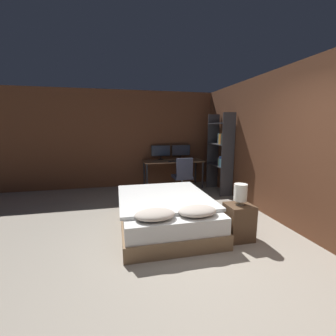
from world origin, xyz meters
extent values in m
plane|color=#9E9384|center=(0.00, 0.00, 0.00)|extent=(20.00, 20.00, 0.00)
cube|color=brown|center=(0.00, 4.37, 1.35)|extent=(12.00, 0.06, 2.70)
cube|color=brown|center=(1.78, 1.50, 1.35)|extent=(0.06, 12.00, 2.70)
cube|color=#846647|center=(-0.28, 1.45, 0.11)|extent=(1.49, 2.02, 0.22)
cube|color=white|center=(-0.28, 1.45, 0.34)|extent=(1.43, 1.96, 0.24)
cube|color=white|center=(-0.28, 1.57, 0.49)|extent=(1.53, 1.69, 0.05)
ellipsoid|color=beige|center=(-0.58, 0.69, 0.53)|extent=(0.55, 0.38, 0.13)
ellipsoid|color=beige|center=(0.02, 0.69, 0.53)|extent=(0.55, 0.38, 0.13)
cube|color=brown|center=(0.72, 0.75, 0.27)|extent=(0.38, 0.37, 0.54)
cylinder|color=gray|center=(0.72, 0.75, 0.55)|extent=(0.13, 0.13, 0.01)
cylinder|color=gray|center=(0.72, 0.75, 0.58)|extent=(0.02, 0.02, 0.05)
cylinder|color=silver|center=(0.72, 0.75, 0.74)|extent=(0.19, 0.19, 0.25)
cube|color=#846042|center=(0.49, 3.95, 0.75)|extent=(1.67, 0.70, 0.03)
cylinder|color=#2D2D33|center=(-0.29, 3.65, 0.37)|extent=(0.05, 0.05, 0.74)
cylinder|color=#2D2D33|center=(1.28, 3.65, 0.37)|extent=(0.05, 0.05, 0.74)
cylinder|color=#2D2D33|center=(-0.29, 4.25, 0.37)|extent=(0.05, 0.05, 0.74)
cylinder|color=#2D2D33|center=(1.28, 4.25, 0.37)|extent=(0.05, 0.05, 0.74)
cylinder|color=black|center=(0.19, 4.20, 0.77)|extent=(0.16, 0.16, 0.01)
cylinder|color=black|center=(0.19, 4.20, 0.83)|extent=(0.03, 0.03, 0.09)
cube|color=black|center=(0.19, 4.20, 1.03)|extent=(0.56, 0.03, 0.31)
cube|color=#232D42|center=(0.19, 4.18, 1.03)|extent=(0.53, 0.00, 0.28)
cylinder|color=black|center=(0.79, 4.20, 0.77)|extent=(0.16, 0.16, 0.01)
cylinder|color=black|center=(0.79, 4.20, 0.83)|extent=(0.03, 0.03, 0.09)
cube|color=black|center=(0.79, 4.20, 1.03)|extent=(0.56, 0.03, 0.31)
cube|color=#232D42|center=(0.79, 4.18, 1.03)|extent=(0.53, 0.00, 0.28)
cube|color=black|center=(0.49, 3.70, 0.78)|extent=(0.36, 0.13, 0.02)
ellipsoid|color=black|center=(0.76, 3.70, 0.79)|extent=(0.07, 0.05, 0.04)
cylinder|color=black|center=(0.55, 3.23, 0.02)|extent=(0.52, 0.52, 0.04)
cylinder|color=gray|center=(0.55, 3.23, 0.23)|extent=(0.05, 0.05, 0.37)
cube|color=#33384C|center=(0.55, 3.23, 0.45)|extent=(0.46, 0.46, 0.07)
cube|color=#33384C|center=(0.55, 3.03, 0.72)|extent=(0.41, 0.05, 0.47)
cube|color=#333338|center=(1.56, 2.79, 1.02)|extent=(0.33, 0.02, 2.04)
cube|color=#333338|center=(1.56, 3.66, 1.02)|extent=(0.33, 0.02, 2.04)
cube|color=#333338|center=(1.56, 3.23, 0.71)|extent=(0.33, 0.85, 0.02)
cube|color=#333338|center=(1.56, 3.23, 1.26)|extent=(0.33, 0.85, 0.02)
cube|color=#333338|center=(1.56, 3.23, 1.79)|extent=(0.33, 0.85, 0.02)
cube|color=#B2332D|center=(1.56, 2.83, 0.84)|extent=(0.27, 0.04, 0.23)
cube|color=teal|center=(1.56, 2.87, 0.82)|extent=(0.27, 0.03, 0.20)
cube|color=teal|center=(1.56, 2.92, 0.82)|extent=(0.27, 0.03, 0.19)
cube|color=#2D4784|center=(1.56, 2.95, 0.85)|extent=(0.27, 0.02, 0.25)
cube|color=#337042|center=(1.56, 2.99, 0.82)|extent=(0.27, 0.03, 0.19)
cube|color=#28282D|center=(1.56, 3.03, 0.83)|extent=(0.27, 0.04, 0.20)
cube|color=#B2332D|center=(1.56, 2.83, 1.39)|extent=(0.27, 0.04, 0.23)
cube|color=#28282D|center=(1.56, 2.88, 1.40)|extent=(0.27, 0.03, 0.26)
cube|color=#337042|center=(1.56, 2.91, 1.40)|extent=(0.27, 0.02, 0.25)
cube|color=#B2332D|center=(1.56, 2.94, 1.40)|extent=(0.27, 0.02, 0.25)
cube|color=gold|center=(1.56, 2.99, 1.40)|extent=(0.27, 0.04, 0.26)
cube|color=orange|center=(1.56, 3.03, 1.40)|extent=(0.27, 0.03, 0.25)
cube|color=teal|center=(1.56, 3.08, 1.41)|extent=(0.27, 0.03, 0.27)
camera|label=1|loc=(-1.05, -2.14, 1.68)|focal=24.00mm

